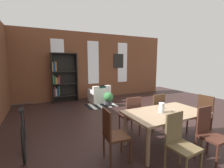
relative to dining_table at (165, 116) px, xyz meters
name	(u,v)px	position (x,y,z in m)	size (l,w,h in m)	color
ground_plane	(146,130)	(0.12, 0.72, -0.65)	(10.77, 10.77, 0.00)	#2E1D1B
back_wall_brick	(93,66)	(0.12, 4.93, 0.91)	(7.92, 0.12, 3.13)	brown
window_pane_0	(58,63)	(-1.50, 4.86, 1.07)	(0.55, 0.02, 2.03)	white
window_pane_1	(93,63)	(0.12, 4.86, 1.07)	(0.55, 0.02, 2.03)	white
window_pane_2	(122,63)	(1.73, 4.86, 1.07)	(0.55, 0.02, 2.03)	white
dining_table	(165,116)	(0.00, 0.00, 0.00)	(1.63, 0.94, 0.73)	#8E7358
vase_on_table	(162,108)	(-0.10, 0.00, 0.19)	(0.11, 0.11, 0.20)	silver
tealight_candle_0	(164,108)	(0.15, 0.17, 0.11)	(0.04, 0.04, 0.04)	silver
tealight_candle_1	(173,111)	(0.14, -0.07, 0.11)	(0.04, 0.04, 0.04)	silver
dining_chair_head_right	(202,114)	(1.19, 0.00, -0.14)	(0.40, 0.40, 0.95)	#372013
dining_chair_far_right	(155,110)	(0.37, 0.70, -0.14)	(0.43, 0.43, 0.95)	#4A321F
dining_chair_near_left	(179,142)	(-0.37, -0.70, -0.14)	(0.43, 0.43, 0.95)	brown
dining_chair_head_left	(113,133)	(-1.19, 0.01, -0.14)	(0.43, 0.43, 0.95)	#422315
dining_chair_far_left	(131,114)	(-0.37, 0.70, -0.14)	(0.41, 0.41, 0.95)	#522E25
dining_chair_near_right	(209,132)	(0.37, -0.70, -0.14)	(0.41, 0.41, 0.95)	#412118
bookshelf_tall	(63,78)	(-1.36, 4.69, 0.41)	(1.08, 0.29, 2.14)	black
armchair_white	(99,96)	(0.07, 3.97, -0.37)	(0.84, 0.84, 0.75)	white
bicycle_second	(23,132)	(-2.64, 1.17, -0.31)	(0.44, 1.65, 0.88)	black
potted_plant_by_shelf	(108,98)	(0.16, 3.19, -0.33)	(0.39, 0.39, 0.56)	#333338
striped_rug	(101,105)	(-0.07, 3.41, -0.64)	(1.19, 0.90, 0.01)	black
framed_picture	(118,61)	(1.49, 4.85, 1.16)	(0.56, 0.03, 0.72)	black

